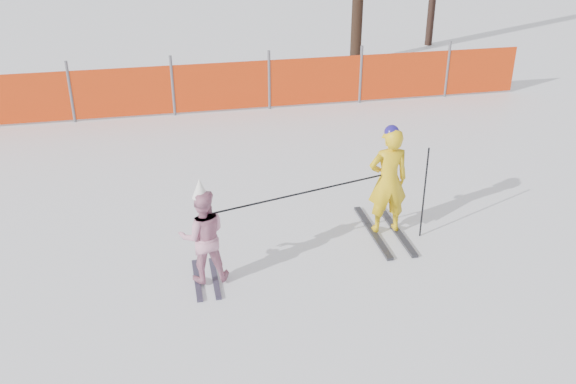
{
  "coord_description": "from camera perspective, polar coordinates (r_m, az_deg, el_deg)",
  "views": [
    {
      "loc": [
        -1.43,
        -6.4,
        4.51
      ],
      "look_at": [
        0.0,
        0.5,
        1.0
      ],
      "focal_mm": 40.0,
      "sensor_mm": 36.0,
      "label": 1
    }
  ],
  "objects": [
    {
      "name": "ski_poles",
      "position": [
        8.28,
        5.25,
        -0.12
      ],
      "size": [
        2.9,
        0.64,
        1.32
      ],
      "color": "black",
      "rests_on": "ground"
    },
    {
      "name": "child",
      "position": [
        7.73,
        -7.56,
        -3.86
      ],
      "size": [
        0.58,
        0.89,
        1.39
      ],
      "color": "black",
      "rests_on": "ground"
    },
    {
      "name": "ground",
      "position": [
        7.96,
        0.74,
        -8.04
      ],
      "size": [
        120.0,
        120.0,
        0.0
      ],
      "primitive_type": "plane",
      "color": "white",
      "rests_on": "ground"
    },
    {
      "name": "safety_fence",
      "position": [
        13.49,
        -15.6,
        8.47
      ],
      "size": [
        17.64,
        0.06,
        1.25
      ],
      "color": "#595960",
      "rests_on": "ground"
    },
    {
      "name": "adult",
      "position": [
        8.74,
        8.88,
        0.95
      ],
      "size": [
        0.55,
        1.46,
        1.59
      ],
      "color": "black",
      "rests_on": "ground"
    }
  ]
}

